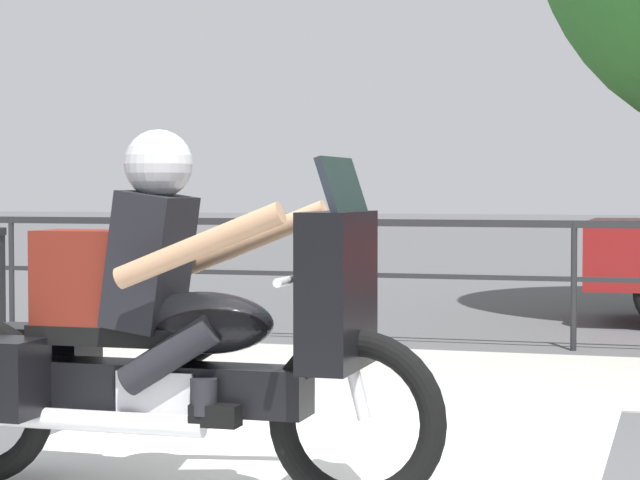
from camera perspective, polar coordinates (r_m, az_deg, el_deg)
sidewalk_band at (r=8.78m, az=10.63°, el=-6.21°), size 44.00×2.40×0.01m
fence_railing at (r=10.23m, az=11.54°, el=-0.36°), size 36.00×0.05×1.05m
motorcycle at (r=5.31m, az=-7.49°, el=-4.36°), size 2.47×0.76×1.55m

